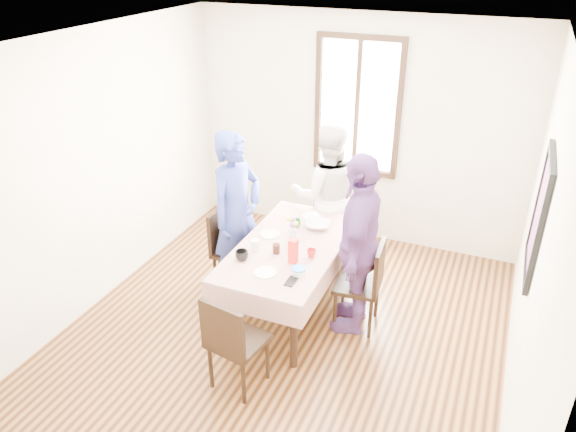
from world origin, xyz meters
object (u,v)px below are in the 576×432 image
(chair_left, at_px, (236,251))
(chair_right, at_px, (358,284))
(person_far, at_px, (327,194))
(person_right, at_px, (358,244))
(person_left, at_px, (236,215))
(chair_far, at_px, (327,223))
(chair_near, at_px, (238,340))
(dining_table, at_px, (290,279))

(chair_left, bearing_deg, chair_right, 85.52)
(person_far, relative_size, person_right, 0.94)
(person_left, relative_size, person_far, 1.06)
(chair_far, relative_size, person_far, 0.55)
(chair_near, bearing_deg, person_right, 70.13)
(chair_left, height_order, person_right, person_right)
(dining_table, xyz_separation_m, chair_near, (0.00, -1.11, 0.08))
(chair_near, distance_m, person_far, 2.23)
(chair_near, xyz_separation_m, person_right, (0.66, 1.16, 0.44))
(chair_right, bearing_deg, dining_table, 89.93)
(chair_left, xyz_separation_m, person_far, (0.68, 0.94, 0.38))
(chair_right, bearing_deg, chair_near, 145.39)
(dining_table, relative_size, chair_right, 1.77)
(chair_right, distance_m, person_right, 0.44)
(chair_left, bearing_deg, person_left, 89.78)
(chair_right, relative_size, chair_far, 1.00)
(chair_right, relative_size, chair_near, 1.00)
(dining_table, height_order, chair_right, chair_right)
(chair_near, bearing_deg, person_left, 127.34)
(chair_far, distance_m, person_far, 0.38)
(chair_far, xyz_separation_m, person_right, (0.66, -1.06, 0.44))
(person_left, relative_size, person_right, 0.99)
(chair_left, relative_size, chair_right, 1.00)
(chair_left, xyz_separation_m, chair_far, (0.68, 0.96, 0.00))
(chair_left, height_order, person_left, person_left)
(dining_table, distance_m, person_far, 1.18)
(chair_left, bearing_deg, person_right, 85.47)
(chair_left, bearing_deg, chair_near, 28.02)
(person_right, bearing_deg, chair_far, -154.98)
(person_far, bearing_deg, dining_table, 67.10)
(chair_right, distance_m, chair_near, 1.34)
(dining_table, distance_m, chair_left, 0.70)
(dining_table, bearing_deg, chair_left, 167.41)
(person_left, height_order, person_right, person_right)
(chair_near, bearing_deg, dining_table, 99.74)
(chair_far, xyz_separation_m, person_far, (0.00, -0.02, 0.38))
(chair_left, bearing_deg, person_far, 143.96)
(chair_right, distance_m, person_far, 1.30)
(chair_right, xyz_separation_m, person_right, (-0.02, 0.00, 0.44))
(chair_right, xyz_separation_m, person_left, (-1.33, 0.10, 0.43))
(chair_right, height_order, person_left, person_left)
(dining_table, bearing_deg, person_right, 4.38)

